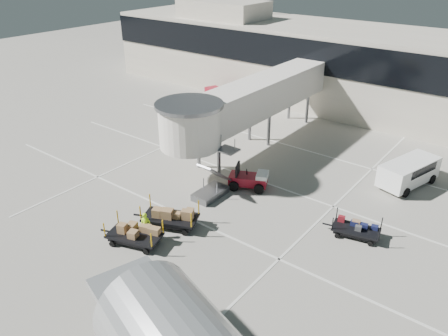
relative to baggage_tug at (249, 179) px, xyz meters
The scene contains 11 objects.
ground 7.75m from the baggage_tug, 90.00° to the right, with size 140.00×140.00×0.00m, color #ABA799.
lane_markings 1.86m from the baggage_tug, 112.47° to the left, with size 40.00×30.00×0.02m.
terminal 22.49m from the baggage_tug, 90.91° to the left, with size 64.00×12.11×15.20m.
jet_bridge 7.04m from the baggage_tug, 131.15° to the left, with size 5.70×20.40×6.03m.
baggage_tug is the anchor object (origin of this frame).
suitcase_cart 8.63m from the baggage_tug, ahead, with size 3.48×1.97×1.33m.
box_cart_near 7.15m from the baggage_tug, 98.63° to the right, with size 4.16×2.90×1.63m.
box_cart_far 9.68m from the baggage_tug, 97.94° to the right, with size 3.95×2.48×1.52m.
ground_worker 8.92m from the baggage_tug, 98.83° to the right, with size 0.62×0.40×1.69m, color #A2DF17.
minivan 11.70m from the baggage_tug, 40.10° to the left, with size 3.29×5.32×1.88m.
belt_loader 19.83m from the baggage_tug, 134.99° to the left, with size 3.96×2.67×1.79m.
Camera 1 is at (15.42, -15.25, 15.58)m, focal length 35.00 mm.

